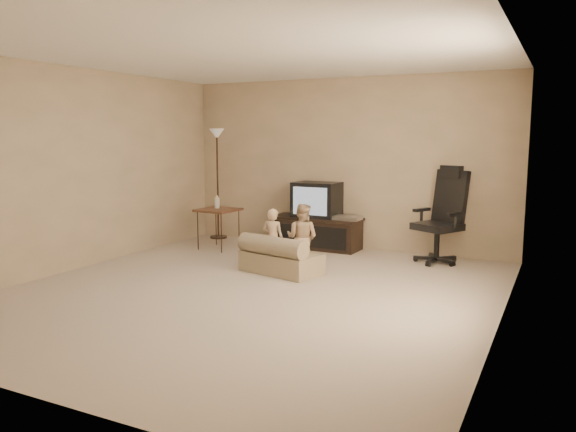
% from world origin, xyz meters
% --- Properties ---
extents(floor, '(5.50, 5.50, 0.00)m').
position_xyz_m(floor, '(0.00, 0.00, 0.00)').
color(floor, beige).
rests_on(floor, ground).
extents(room_shell, '(5.50, 5.50, 5.50)m').
position_xyz_m(room_shell, '(0.00, 0.00, 1.52)').
color(room_shell, white).
rests_on(room_shell, floor).
extents(tv_stand, '(1.39, 0.55, 0.98)m').
position_xyz_m(tv_stand, '(-0.33, 2.49, 0.41)').
color(tv_stand, black).
rests_on(tv_stand, floor).
extents(office_chair, '(0.79, 0.80, 1.27)m').
position_xyz_m(office_chair, '(1.52, 2.36, 0.46)').
color(office_chair, black).
rests_on(office_chair, floor).
extents(side_table, '(0.58, 0.58, 0.81)m').
position_xyz_m(side_table, '(-1.61, 1.80, 0.58)').
color(side_table, brown).
rests_on(side_table, floor).
extents(floor_lamp, '(0.28, 0.28, 1.77)m').
position_xyz_m(floor_lamp, '(-2.10, 2.54, 1.29)').
color(floor_lamp, '#302015').
rests_on(floor_lamp, floor).
extents(child_sofa, '(1.06, 0.75, 0.47)m').
position_xyz_m(child_sofa, '(-0.12, 0.86, 0.19)').
color(child_sofa, tan).
rests_on(child_sofa, floor).
extents(toddler_left, '(0.30, 0.23, 0.77)m').
position_xyz_m(toddler_left, '(-0.26, 0.98, 0.39)').
color(toddler_left, tan).
rests_on(toddler_left, floor).
extents(toddler_right, '(0.42, 0.24, 0.84)m').
position_xyz_m(toddler_right, '(0.09, 1.08, 0.42)').
color(toddler_right, tan).
rests_on(toddler_right, floor).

